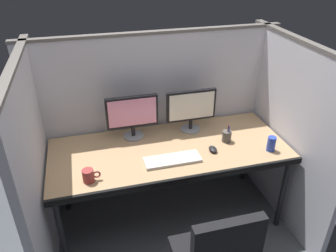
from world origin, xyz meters
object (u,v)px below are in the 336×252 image
object	(u,v)px
computer_mouse	(213,149)
monitor_right	(191,108)
desk	(170,154)
keyboard_main	(173,160)
soda_can	(271,144)
pen_cup	(227,136)
coffee_mug	(89,176)
monitor_left	(132,114)

from	to	relation	value
computer_mouse	monitor_right	bearing A→B (deg)	100.33
desk	monitor_right	bearing A→B (deg)	44.56
desk	keyboard_main	xyz separation A→B (m)	(-0.02, -0.16, 0.06)
computer_mouse	soda_can	bearing A→B (deg)	-13.56
keyboard_main	pen_cup	size ratio (longest dim) A/B	2.69
keyboard_main	pen_cup	bearing A→B (deg)	16.96
monitor_right	pen_cup	bearing A→B (deg)	-48.08
coffee_mug	monitor_left	bearing A→B (deg)	51.74
monitor_left	pen_cup	xyz separation A→B (m)	(0.73, -0.27, -0.17)
desk	monitor_right	xyz separation A→B (m)	(0.26, 0.25, 0.27)
soda_can	coffee_mug	xyz separation A→B (m)	(-1.42, -0.02, -0.01)
monitor_left	monitor_right	distance (m)	0.51
monitor_left	pen_cup	size ratio (longest dim) A/B	2.69
monitor_left	monitor_right	bearing A→B (deg)	-1.58
monitor_right	computer_mouse	distance (m)	0.42
keyboard_main	soda_can	distance (m)	0.80
monitor_right	keyboard_main	xyz separation A→B (m)	(-0.28, -0.41, -0.20)
computer_mouse	coffee_mug	distance (m)	0.98
keyboard_main	computer_mouse	distance (m)	0.35
keyboard_main	computer_mouse	world-z (taller)	computer_mouse
computer_mouse	pen_cup	bearing A→B (deg)	33.78
computer_mouse	soda_can	size ratio (longest dim) A/B	0.79
pen_cup	coffee_mug	xyz separation A→B (m)	(-1.13, -0.24, -0.00)
desk	computer_mouse	bearing A→B (deg)	-19.49
keyboard_main	desk	bearing A→B (deg)	81.49
monitor_left	computer_mouse	size ratio (longest dim) A/B	4.48
monitor_left	keyboard_main	size ratio (longest dim) A/B	1.00
monitor_left	coffee_mug	xyz separation A→B (m)	(-0.40, -0.51, -0.17)
monitor_left	computer_mouse	bearing A→B (deg)	-33.58
desk	coffee_mug	size ratio (longest dim) A/B	15.08
monitor_right	computer_mouse	size ratio (longest dim) A/B	4.48
soda_can	pen_cup	world-z (taller)	pen_cup
keyboard_main	pen_cup	world-z (taller)	pen_cup
keyboard_main	computer_mouse	size ratio (longest dim) A/B	4.48
monitor_right	pen_cup	xyz separation A→B (m)	(0.23, -0.26, -0.17)
computer_mouse	pen_cup	distance (m)	0.20
monitor_right	coffee_mug	bearing A→B (deg)	-151.42
desk	pen_cup	world-z (taller)	pen_cup
soda_can	coffee_mug	size ratio (longest dim) A/B	0.97
monitor_right	computer_mouse	bearing A→B (deg)	-79.67
monitor_left	monitor_right	xyz separation A→B (m)	(0.50, -0.01, 0.00)
monitor_left	pen_cup	world-z (taller)	monitor_left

